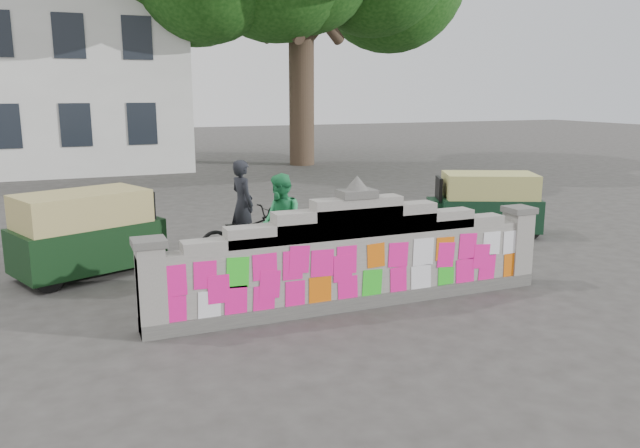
% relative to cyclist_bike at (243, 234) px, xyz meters
% --- Properties ---
extents(ground, '(100.00, 100.00, 0.00)m').
position_rel_cyclist_bike_xyz_m(ground, '(0.82, -3.35, -0.50)').
color(ground, '#383533').
rests_on(ground, ground).
extents(parapet_wall, '(6.48, 0.44, 2.01)m').
position_rel_cyclist_bike_xyz_m(parapet_wall, '(0.82, -3.36, 0.25)').
color(parapet_wall, '#4C4C49').
rests_on(parapet_wall, ground).
extents(cyclist_bike, '(2.00, 1.06, 1.00)m').
position_rel_cyclist_bike_xyz_m(cyclist_bike, '(0.00, 0.00, 0.00)').
color(cyclist_bike, black).
rests_on(cyclist_bike, ground).
extents(cyclist_rider, '(0.53, 0.69, 1.69)m').
position_rel_cyclist_bike_xyz_m(cyclist_rider, '(-0.00, 0.00, 0.35)').
color(cyclist_rider, black).
rests_on(cyclist_rider, ground).
extents(pedestrian, '(0.68, 0.87, 1.77)m').
position_rel_cyclist_bike_xyz_m(pedestrian, '(0.43, -1.02, 0.39)').
color(pedestrian, '#299957').
rests_on(pedestrian, ground).
extents(rickshaw_left, '(2.78, 2.04, 1.50)m').
position_rel_cyclist_bike_xyz_m(rickshaw_left, '(-2.84, 0.00, 0.28)').
color(rickshaw_left, black).
rests_on(rickshaw_left, ground).
extents(rickshaw_right, '(2.62, 1.98, 1.41)m').
position_rel_cyclist_bike_xyz_m(rickshaw_right, '(5.67, -0.07, 0.23)').
color(rickshaw_right, black).
rests_on(rickshaw_right, ground).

